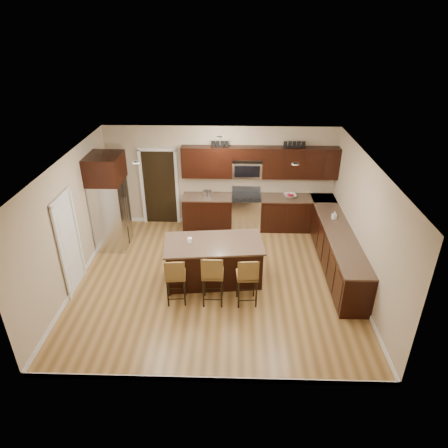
{
  "coord_description": "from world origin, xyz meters",
  "views": [
    {
      "loc": [
        0.38,
        -7.16,
        5.16
      ],
      "look_at": [
        0.15,
        0.4,
        1.18
      ],
      "focal_mm": 32.0,
      "sensor_mm": 36.0,
      "label": 1
    }
  ],
  "objects_px": {
    "stool_left": "(175,276)",
    "refrigerator": "(109,201)",
    "island": "(214,262)",
    "stool_right": "(247,276)",
    "range": "(246,212)",
    "stool_mid": "(213,275)"
  },
  "relations": [
    {
      "from": "stool_left",
      "to": "refrigerator",
      "type": "bearing_deg",
      "value": 123.95
    },
    {
      "from": "island",
      "to": "stool_mid",
      "type": "xyz_separation_m",
      "value": [
        0.02,
        -0.85,
        0.27
      ]
    },
    {
      "from": "stool_mid",
      "to": "stool_right",
      "type": "xyz_separation_m",
      "value": [
        0.68,
        0.0,
        -0.02
      ]
    },
    {
      "from": "stool_mid",
      "to": "range",
      "type": "bearing_deg",
      "value": 77.3
    },
    {
      "from": "island",
      "to": "range",
      "type": "bearing_deg",
      "value": 66.91
    },
    {
      "from": "island",
      "to": "stool_right",
      "type": "height_order",
      "value": "stool_right"
    },
    {
      "from": "range",
      "to": "refrigerator",
      "type": "relative_size",
      "value": 0.47
    },
    {
      "from": "range",
      "to": "stool_right",
      "type": "relative_size",
      "value": 1.03
    },
    {
      "from": "range",
      "to": "stool_mid",
      "type": "relative_size",
      "value": 0.99
    },
    {
      "from": "range",
      "to": "refrigerator",
      "type": "distance_m",
      "value": 3.53
    },
    {
      "from": "stool_left",
      "to": "stool_right",
      "type": "distance_m",
      "value": 1.4
    },
    {
      "from": "stool_left",
      "to": "stool_right",
      "type": "relative_size",
      "value": 0.96
    },
    {
      "from": "stool_mid",
      "to": "refrigerator",
      "type": "relative_size",
      "value": 0.47
    },
    {
      "from": "stool_mid",
      "to": "refrigerator",
      "type": "bearing_deg",
      "value": 138.85
    },
    {
      "from": "stool_left",
      "to": "stool_mid",
      "type": "bearing_deg",
      "value": -6.3
    },
    {
      "from": "range",
      "to": "island",
      "type": "bearing_deg",
      "value": -106.97
    },
    {
      "from": "stool_mid",
      "to": "stool_right",
      "type": "bearing_deg",
      "value": -0.1
    },
    {
      "from": "stool_left",
      "to": "stool_mid",
      "type": "relative_size",
      "value": 0.93
    },
    {
      "from": "range",
      "to": "stool_left",
      "type": "bearing_deg",
      "value": -113.89
    },
    {
      "from": "island",
      "to": "stool_mid",
      "type": "relative_size",
      "value": 1.94
    },
    {
      "from": "stool_mid",
      "to": "stool_right",
      "type": "distance_m",
      "value": 0.68
    },
    {
      "from": "stool_left",
      "to": "refrigerator",
      "type": "height_order",
      "value": "refrigerator"
    }
  ]
}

